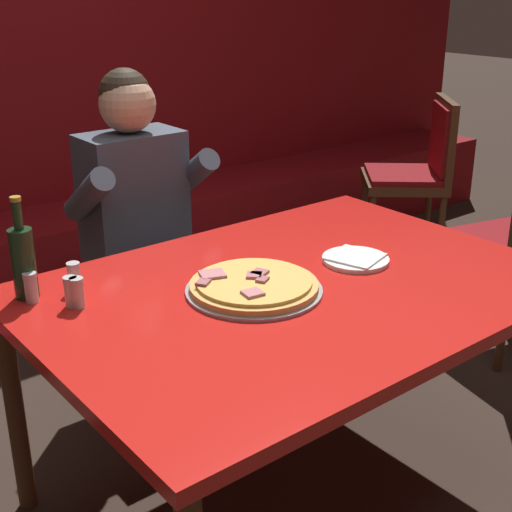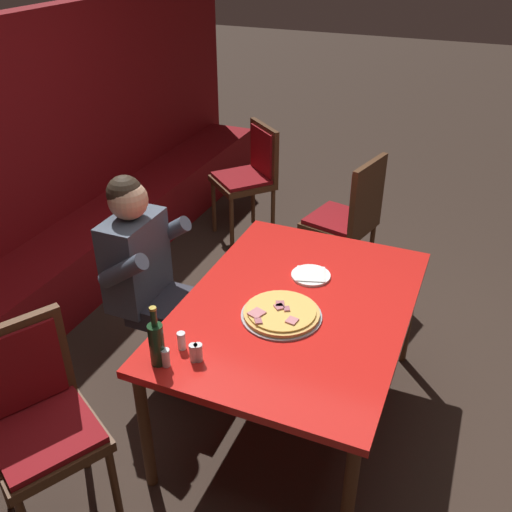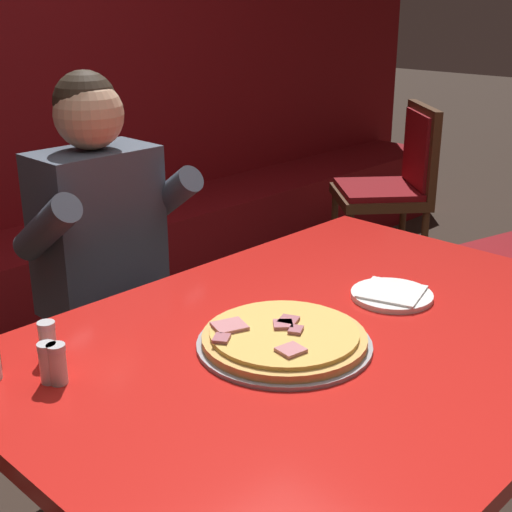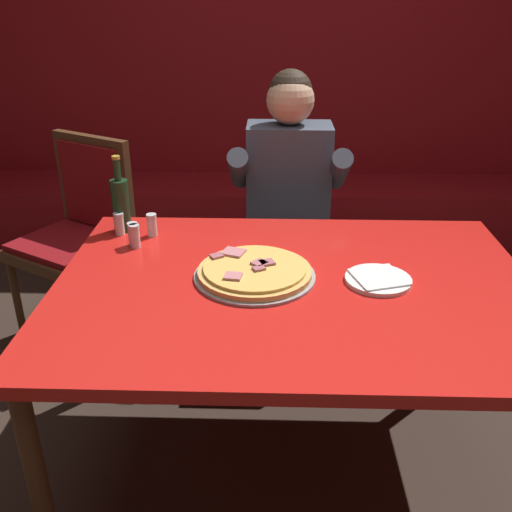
# 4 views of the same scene
# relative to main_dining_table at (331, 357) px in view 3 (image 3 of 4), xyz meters

# --- Properties ---
(main_dining_table) EXTENTS (1.52, 1.08, 0.75)m
(main_dining_table) POSITION_rel_main_dining_table_xyz_m (0.00, 0.00, 0.00)
(main_dining_table) COLOR #4C2D19
(main_dining_table) RESTS_ON ground_plane
(pizza) EXTENTS (0.39, 0.39, 0.05)m
(pizza) POSITION_rel_main_dining_table_xyz_m (-0.13, 0.03, 0.08)
(pizza) COLOR #9E9EA3
(pizza) RESTS_ON main_dining_table
(plate_white_paper) EXTENTS (0.21, 0.21, 0.02)m
(plate_white_paper) POSITION_rel_main_dining_table_xyz_m (0.27, 0.01, 0.07)
(plate_white_paper) COLOR white
(plate_white_paper) RESTS_ON main_dining_table
(shaker_oregano) EXTENTS (0.04, 0.04, 0.09)m
(shaker_oregano) POSITION_rel_main_dining_table_xyz_m (-0.52, 0.36, 0.10)
(shaker_oregano) COLOR silver
(shaker_oregano) RESTS_ON main_dining_table
(shaker_parmesan) EXTENTS (0.04, 0.04, 0.09)m
(shaker_parmesan) POSITION_rel_main_dining_table_xyz_m (-0.56, 0.25, 0.10)
(shaker_parmesan) COLOR silver
(shaker_parmesan) RESTS_ON main_dining_table
(shaker_red_pepper_flakes) EXTENTS (0.04, 0.04, 0.09)m
(shaker_red_pepper_flakes) POSITION_rel_main_dining_table_xyz_m (-0.57, 0.27, 0.10)
(shaker_red_pepper_flakes) COLOR silver
(shaker_red_pepper_flakes) RESTS_ON main_dining_table
(diner_seated_blue_shirt) EXTENTS (0.53, 0.53, 1.27)m
(diner_seated_blue_shirt) POSITION_rel_main_dining_table_xyz_m (-0.00, 0.85, 0.02)
(diner_seated_blue_shirt) COLOR black
(diner_seated_blue_shirt) RESTS_ON ground_plane
(dining_chair_near_left) EXTENTS (0.62, 0.62, 0.97)m
(dining_chair_near_left) POSITION_rel_main_dining_table_xyz_m (1.85, 1.05, -0.10)
(dining_chair_near_left) COLOR #4C2D19
(dining_chair_near_left) RESTS_ON ground_plane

